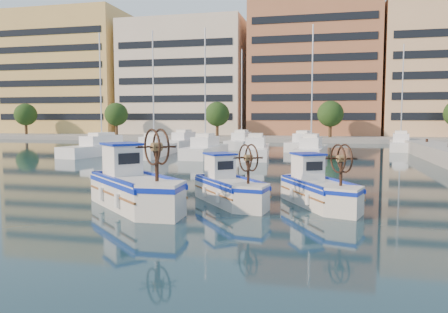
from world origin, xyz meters
The scene contains 6 objects.
ground centered at (0.00, 0.00, 0.00)m, with size 300.00×300.00×0.00m, color #193241.
waterfront centered at (9.23, 65.04, 11.10)m, with size 180.00×40.00×25.60m.
yacht_marina centered at (-3.03, 28.10, 0.53)m, with size 39.20×22.27×11.50m.
fishing_boat_a centered at (-4.01, -0.21, 0.87)m, with size 4.91×4.78×3.15m.
fishing_boat_b centered at (-0.53, 1.49, 0.70)m, with size 3.66×4.09×2.54m.
fishing_boat_c centered at (3.08, 1.80, 0.71)m, with size 3.33×4.27×2.58m.
Camera 1 is at (3.33, -15.99, 3.49)m, focal length 35.00 mm.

